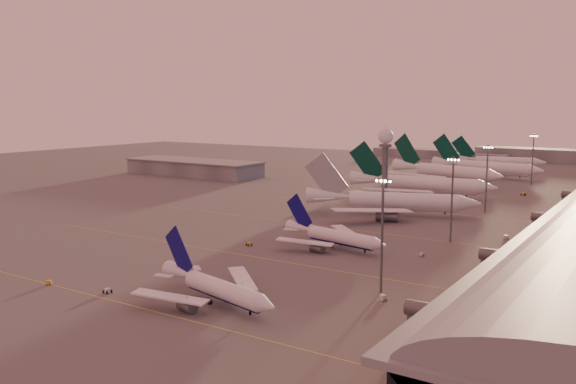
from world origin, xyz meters
The scene contains 26 objects.
ground centered at (0.00, 0.00, 0.00)m, with size 700.00×700.00×0.00m, color #535050.
taxiway_markings centered at (30.00, 56.00, 0.01)m, with size 180.00×185.25×0.02m.
hangar centered at (-120.00, 140.00, 4.32)m, with size 82.00×27.00×8.50m.
radar_tower centered at (5.00, 120.00, 20.95)m, with size 6.40×6.40×31.10m.
mast_a centered at (58.00, 0.00, 13.74)m, with size 3.60×0.56×25.00m.
mast_b centered at (55.00, 55.00, 13.74)m, with size 3.60×0.56×25.00m.
mast_c centered at (50.00, 110.00, 13.74)m, with size 3.60×0.56×25.00m.
mast_d centered at (48.00, 200.00, 13.74)m, with size 3.60×0.56×25.00m.
distant_horizon centered at (2.62, 325.14, 3.89)m, with size 165.00×37.50×9.00m.
narrowbody_near centered at (33.32, -25.03, 2.83)m, with size 35.23×27.79×13.99m.
narrowbody_mid centered at (30.22, 29.90, 2.83)m, with size 35.49×28.07×13.99m.
widebody_white centered at (23.46, 85.34, 3.84)m, with size 60.62×47.78×22.17m.
greentail_a centered at (16.49, 132.75, 4.15)m, with size 64.63×51.93×23.51m.
greentail_b centered at (9.61, 184.73, 4.26)m, with size 64.43×51.27×24.10m.
greentail_c centered at (20.63, 218.73, 4.07)m, with size 63.10×50.60×23.03m.
greentail_d centered at (15.62, 264.95, 3.57)m, with size 55.18×44.19×20.19m.
gsv_truck_a centered at (-6.27, -34.98, 1.04)m, with size 5.12×4.50×2.04m.
gsv_tug_near centered at (9.23, -32.20, 0.49)m, with size 2.18×3.45×0.96m.
gsv_catering_a centered at (60.81, -4.69, 2.32)m, with size 6.14×3.97×4.65m.
gsv_tug_mid centered at (8.55, 19.27, 0.47)m, with size 3.75×3.18×0.92m.
gsv_truck_b centered at (54.52, 34.15, 0.99)m, with size 5.08×2.87×1.94m.
gsv_truck_c centered at (-6.04, 69.19, 1.25)m, with size 6.16×5.34×2.44m.
gsv_catering_b centered at (67.83, 68.17, 2.10)m, with size 5.55×3.60×4.20m.
gsv_tug_far centered at (15.31, 105.50, 0.56)m, with size 4.25×4.31×1.08m.
gsv_truck_d centered at (-27.02, 119.24, 1.16)m, with size 4.03×5.99×2.28m.
gsv_tug_hangar centered at (52.65, 161.09, 0.59)m, with size 4.23×2.82×1.14m.
Camera 1 is at (109.94, -116.29, 40.27)m, focal length 38.00 mm.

